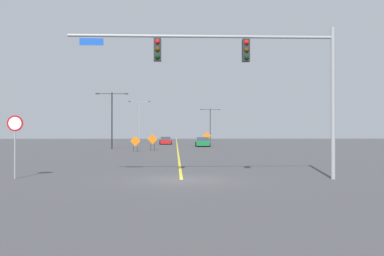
{
  "coord_description": "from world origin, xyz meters",
  "views": [
    {
      "loc": [
        -0.29,
        -19.89,
        2.27
      ],
      "look_at": [
        1.3,
        20.81,
        2.56
      ],
      "focal_mm": 40.06,
      "sensor_mm": 36.0,
      "label": 1
    }
  ],
  "objects_px": {
    "stop_sign": "(15,134)",
    "car_red_approaching": "(166,141)",
    "car_green_mid": "(203,142)",
    "traffic_signal_assembly": "(246,64)",
    "street_lamp_far_left": "(139,117)",
    "construction_sign_left_lane": "(207,136)",
    "construction_sign_right_lane": "(135,142)",
    "street_lamp_near_right": "(112,115)",
    "construction_sign_median_near": "(153,140)",
    "street_lamp_mid_left": "(210,121)"
  },
  "relations": [
    {
      "from": "construction_sign_right_lane",
      "to": "street_lamp_far_left",
      "type": "bearing_deg",
      "value": 94.15
    },
    {
      "from": "car_green_mid",
      "to": "street_lamp_far_left",
      "type": "bearing_deg",
      "value": 115.51
    },
    {
      "from": "stop_sign",
      "to": "construction_sign_right_lane",
      "type": "height_order",
      "value": "stop_sign"
    },
    {
      "from": "construction_sign_left_lane",
      "to": "construction_sign_right_lane",
      "type": "bearing_deg",
      "value": -111.57
    },
    {
      "from": "stop_sign",
      "to": "construction_sign_right_lane",
      "type": "relative_size",
      "value": 1.75
    },
    {
      "from": "traffic_signal_assembly",
      "to": "construction_sign_left_lane",
      "type": "height_order",
      "value": "traffic_signal_assembly"
    },
    {
      "from": "street_lamp_mid_left",
      "to": "street_lamp_near_right",
      "type": "distance_m",
      "value": 45.41
    },
    {
      "from": "traffic_signal_assembly",
      "to": "car_green_mid",
      "type": "height_order",
      "value": "traffic_signal_assembly"
    },
    {
      "from": "street_lamp_near_right",
      "to": "car_green_mid",
      "type": "bearing_deg",
      "value": 35.88
    },
    {
      "from": "construction_sign_right_lane",
      "to": "car_green_mid",
      "type": "height_order",
      "value": "construction_sign_right_lane"
    },
    {
      "from": "stop_sign",
      "to": "construction_sign_left_lane",
      "type": "bearing_deg",
      "value": 75.8
    },
    {
      "from": "traffic_signal_assembly",
      "to": "car_red_approaching",
      "type": "height_order",
      "value": "traffic_signal_assembly"
    },
    {
      "from": "construction_sign_median_near",
      "to": "street_lamp_far_left",
      "type": "bearing_deg",
      "value": 97.19
    },
    {
      "from": "traffic_signal_assembly",
      "to": "construction_sign_median_near",
      "type": "height_order",
      "value": "traffic_signal_assembly"
    },
    {
      "from": "street_lamp_mid_left",
      "to": "stop_sign",
      "type": "bearing_deg",
      "value": -101.56
    },
    {
      "from": "construction_sign_left_lane",
      "to": "street_lamp_far_left",
      "type": "bearing_deg",
      "value": 131.11
    },
    {
      "from": "stop_sign",
      "to": "street_lamp_mid_left",
      "type": "height_order",
      "value": "street_lamp_mid_left"
    },
    {
      "from": "street_lamp_near_right",
      "to": "car_green_mid",
      "type": "relative_size",
      "value": 1.6
    },
    {
      "from": "stop_sign",
      "to": "car_red_approaching",
      "type": "xyz_separation_m",
      "value": [
        5.95,
        52.92,
        -1.51
      ]
    },
    {
      "from": "stop_sign",
      "to": "construction_sign_median_near",
      "type": "bearing_deg",
      "value": 80.4
    },
    {
      "from": "stop_sign",
      "to": "construction_sign_right_lane",
      "type": "bearing_deg",
      "value": 83.09
    },
    {
      "from": "street_lamp_far_left",
      "to": "construction_sign_median_near",
      "type": "relative_size",
      "value": 4.42
    },
    {
      "from": "construction_sign_right_lane",
      "to": "street_lamp_near_right",
      "type": "bearing_deg",
      "value": 117.64
    },
    {
      "from": "traffic_signal_assembly",
      "to": "construction_sign_right_lane",
      "type": "height_order",
      "value": "traffic_signal_assembly"
    },
    {
      "from": "street_lamp_far_left",
      "to": "construction_sign_median_near",
      "type": "height_order",
      "value": "street_lamp_far_left"
    },
    {
      "from": "street_lamp_near_right",
      "to": "construction_sign_left_lane",
      "type": "bearing_deg",
      "value": 53.23
    },
    {
      "from": "traffic_signal_assembly",
      "to": "street_lamp_far_left",
      "type": "xyz_separation_m",
      "value": [
        -10.55,
        66.51,
        -0.37
      ]
    },
    {
      "from": "traffic_signal_assembly",
      "to": "street_lamp_near_right",
      "type": "xyz_separation_m",
      "value": [
        -11.28,
        34.26,
        -1.06
      ]
    },
    {
      "from": "street_lamp_near_right",
      "to": "construction_sign_left_lane",
      "type": "xyz_separation_m",
      "value": [
        13.32,
        17.83,
        -2.96
      ]
    },
    {
      "from": "construction_sign_left_lane",
      "to": "stop_sign",
      "type": "bearing_deg",
      "value": -104.2
    },
    {
      "from": "car_green_mid",
      "to": "stop_sign",
      "type": "bearing_deg",
      "value": -105.45
    },
    {
      "from": "construction_sign_left_lane",
      "to": "street_lamp_near_right",
      "type": "bearing_deg",
      "value": -126.77
    },
    {
      "from": "construction_sign_right_lane",
      "to": "stop_sign",
      "type": "bearing_deg",
      "value": -96.91
    },
    {
      "from": "car_red_approaching",
      "to": "car_green_mid",
      "type": "bearing_deg",
      "value": -62.12
    },
    {
      "from": "street_lamp_mid_left",
      "to": "construction_sign_median_near",
      "type": "distance_m",
      "value": 47.9
    },
    {
      "from": "car_red_approaching",
      "to": "street_lamp_near_right",
      "type": "bearing_deg",
      "value": -107.93
    },
    {
      "from": "construction_sign_right_lane",
      "to": "construction_sign_left_lane",
      "type": "height_order",
      "value": "construction_sign_left_lane"
    },
    {
      "from": "street_lamp_far_left",
      "to": "car_green_mid",
      "type": "xyz_separation_m",
      "value": [
        11.25,
        -23.58,
        -4.35
      ]
    },
    {
      "from": "car_green_mid",
      "to": "car_red_approaching",
      "type": "relative_size",
      "value": 1.03
    },
    {
      "from": "street_lamp_mid_left",
      "to": "car_green_mid",
      "type": "height_order",
      "value": "street_lamp_mid_left"
    },
    {
      "from": "construction_sign_left_lane",
      "to": "car_green_mid",
      "type": "distance_m",
      "value": 9.28
    },
    {
      "from": "street_lamp_near_right",
      "to": "construction_sign_median_near",
      "type": "bearing_deg",
      "value": -37.4
    },
    {
      "from": "street_lamp_far_left",
      "to": "construction_sign_left_lane",
      "type": "distance_m",
      "value": 19.49
    },
    {
      "from": "street_lamp_mid_left",
      "to": "construction_sign_left_lane",
      "type": "relative_size",
      "value": 3.41
    },
    {
      "from": "street_lamp_far_left",
      "to": "street_lamp_mid_left",
      "type": "xyz_separation_m",
      "value": [
        15.15,
        10.29,
        -0.56
      ]
    },
    {
      "from": "construction_sign_right_lane",
      "to": "construction_sign_left_lane",
      "type": "bearing_deg",
      "value": 68.43
    },
    {
      "from": "traffic_signal_assembly",
      "to": "street_lamp_near_right",
      "type": "height_order",
      "value": "traffic_signal_assembly"
    },
    {
      "from": "construction_sign_right_lane",
      "to": "construction_sign_left_lane",
      "type": "relative_size",
      "value": 0.81
    },
    {
      "from": "traffic_signal_assembly",
      "to": "street_lamp_far_left",
      "type": "height_order",
      "value": "street_lamp_far_left"
    },
    {
      "from": "construction_sign_right_lane",
      "to": "street_lamp_mid_left",
      "type": "bearing_deg",
      "value": 75.99
    }
  ]
}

